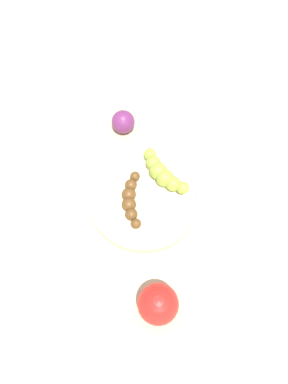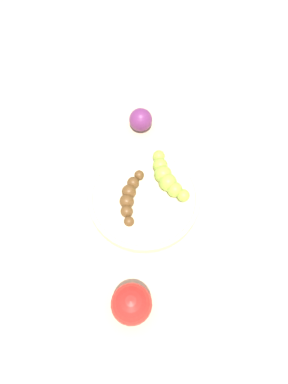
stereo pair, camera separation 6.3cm
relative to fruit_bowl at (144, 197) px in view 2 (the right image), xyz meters
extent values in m
plane|color=tan|center=(0.00, 0.00, -0.01)|extent=(2.40, 2.40, 0.00)
cylinder|color=beige|center=(0.00, 0.00, 0.00)|extent=(0.23, 0.23, 0.02)
torus|color=beige|center=(0.00, 0.00, 0.01)|extent=(0.23, 0.23, 0.01)
sphere|color=#593819|center=(-0.03, -0.02, 0.02)|extent=(0.02, 0.02, 0.02)
sphere|color=#593819|center=(-0.01, -0.03, 0.02)|extent=(0.02, 0.02, 0.02)
sphere|color=#593819|center=(0.01, -0.03, 0.02)|extent=(0.03, 0.03, 0.03)
sphere|color=#593819|center=(0.03, -0.03, 0.02)|extent=(0.03, 0.03, 0.03)
sphere|color=#593819|center=(0.05, -0.02, 0.02)|extent=(0.02, 0.02, 0.02)
sphere|color=#593819|center=(0.07, -0.01, 0.02)|extent=(0.02, 0.02, 0.02)
sphere|color=#8CAD38|center=(-0.09, 0.00, 0.03)|extent=(0.03, 0.03, 0.03)
sphere|color=#8CAD38|center=(-0.07, 0.01, 0.03)|extent=(0.03, 0.03, 0.03)
sphere|color=#8CAD38|center=(-0.05, 0.02, 0.03)|extent=(0.04, 0.04, 0.04)
sphere|color=#8CAD38|center=(-0.04, 0.04, 0.03)|extent=(0.04, 0.04, 0.04)
sphere|color=#8CAD38|center=(-0.03, 0.06, 0.03)|extent=(0.03, 0.03, 0.03)
sphere|color=#8CAD38|center=(-0.02, 0.08, 0.03)|extent=(0.03, 0.03, 0.03)
sphere|color=red|center=(0.21, 0.05, 0.02)|extent=(0.07, 0.07, 0.07)
sphere|color=#662659|center=(-0.17, -0.07, 0.01)|extent=(0.05, 0.05, 0.05)
camera|label=1|loc=(0.29, 0.04, 0.64)|focal=32.32mm
camera|label=2|loc=(0.28, 0.10, 0.64)|focal=32.32mm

